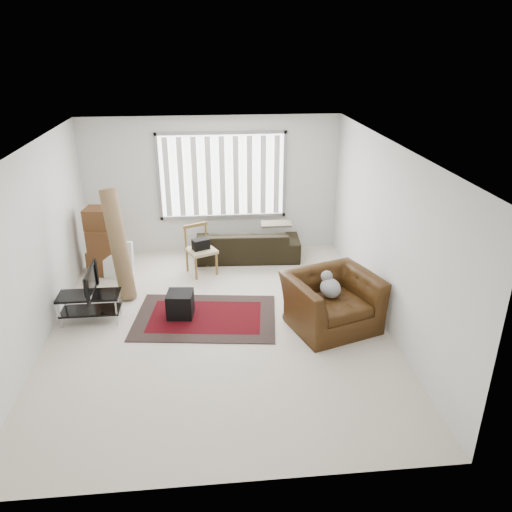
% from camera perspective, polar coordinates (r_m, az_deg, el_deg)
% --- Properties ---
extents(room, '(6.00, 6.02, 2.71)m').
position_cam_1_polar(room, '(7.46, -4.50, 5.97)').
color(room, beige).
rests_on(room, ground).
extents(persian_rug, '(2.33, 1.70, 0.02)m').
position_cam_1_polar(persian_rug, '(7.90, -5.80, -6.97)').
color(persian_rug, black).
rests_on(persian_rug, ground).
extents(tv_stand, '(0.92, 0.42, 0.46)m').
position_cam_1_polar(tv_stand, '(8.03, -18.48, -4.99)').
color(tv_stand, black).
rests_on(tv_stand, ground).
extents(tv, '(0.10, 0.75, 0.43)m').
position_cam_1_polar(tv, '(7.88, -18.79, -2.79)').
color(tv, black).
rests_on(tv, tv_stand).
extents(subwoofer, '(0.43, 0.43, 0.39)m').
position_cam_1_polar(subwoofer, '(7.89, -8.65, -5.46)').
color(subwoofer, black).
rests_on(subwoofer, persian_rug).
extents(moving_boxes, '(0.57, 0.53, 1.25)m').
position_cam_1_polar(moving_boxes, '(9.51, -17.20, 1.36)').
color(moving_boxes, brown).
rests_on(moving_boxes, ground).
extents(white_flatpack, '(0.57, 0.28, 0.71)m').
position_cam_1_polar(white_flatpack, '(9.30, -15.47, -0.45)').
color(white_flatpack, silver).
rests_on(white_flatpack, ground).
extents(rolled_rug, '(0.58, 0.70, 1.85)m').
position_cam_1_polar(rolled_rug, '(8.45, -15.46, 1.27)').
color(rolled_rug, brown).
rests_on(rolled_rug, ground).
extents(sofa, '(2.07, 0.98, 0.78)m').
position_cam_1_polar(sofa, '(9.78, -0.97, 1.85)').
color(sofa, black).
rests_on(sofa, ground).
extents(side_chair, '(0.64, 0.64, 0.91)m').
position_cam_1_polar(side_chair, '(9.18, -6.35, 0.95)').
color(side_chair, tan).
rests_on(side_chair, ground).
extents(armchair, '(1.55, 1.45, 0.94)m').
position_cam_1_polar(armchair, '(7.52, 8.67, -4.76)').
color(armchair, '#3B220C').
rests_on(armchair, ground).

